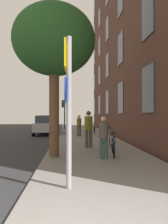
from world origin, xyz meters
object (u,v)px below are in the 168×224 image
at_px(traffic_light, 64,109).
at_px(sign_post, 68,100).
at_px(pedestrian_1, 89,127).
at_px(pedestrian_2, 79,124).
at_px(tree_near, 54,42).
at_px(bicycle_1, 108,139).
at_px(bicycle_2, 86,131).
at_px(car_1, 47,122).
at_px(pedestrian_0, 104,135).
at_px(bicycle_0, 113,147).
at_px(car_0, 46,125).
at_px(bicycle_3, 94,129).

bearing_deg(traffic_light, sign_post, -88.17).
xyz_separation_m(sign_post, pedestrian_1, (0.97, 5.63, -0.91)).
bearing_deg(sign_post, pedestrian_2, 86.12).
relative_size(traffic_light, tree_near, 0.56).
xyz_separation_m(bicycle_1, bicycle_2, (-0.69, 5.43, -0.04)).
bearing_deg(traffic_light, car_1, 175.74).
xyz_separation_m(pedestrian_1, pedestrian_2, (-0.23, 5.32, -0.12)).
distance_m(sign_post, pedestrian_0, 3.39).
xyz_separation_m(pedestrian_0, pedestrian_2, (-0.53, 7.99, 0.01)).
bearing_deg(pedestrian_1, bicycle_0, -70.01).
bearing_deg(pedestrian_1, pedestrian_0, -83.57).
xyz_separation_m(bicycle_0, bicycle_2, (-0.43, 7.89, -0.01)).
height_order(bicycle_2, pedestrian_0, pedestrian_0).
xyz_separation_m(bicycle_2, car_0, (-3.24, 2.27, 0.38)).
distance_m(bicycle_0, pedestrian_2, 7.52).
height_order(bicycle_3, pedestrian_0, pedestrian_0).
relative_size(pedestrian_1, car_1, 0.41).
height_order(tree_near, bicycle_0, tree_near).
height_order(pedestrian_1, car_1, pedestrian_1).
height_order(bicycle_2, car_0, car_0).
bearing_deg(car_1, sign_post, -82.59).
distance_m(traffic_light, bicycle_2, 8.19).
height_order(traffic_light, pedestrian_2, traffic_light).
distance_m(sign_post, traffic_light, 19.16).
bearing_deg(pedestrian_0, bicycle_1, 76.50).
xyz_separation_m(tree_near, bicycle_2, (1.86, 7.87, -4.05)).
bearing_deg(car_0, sign_post, -81.95).
relative_size(bicycle_1, bicycle_2, 1.01).
bearing_deg(pedestrian_0, sign_post, -113.19).
xyz_separation_m(pedestrian_0, car_0, (-3.20, 10.72, -0.15)).
bearing_deg(car_1, bicycle_2, -64.15).
xyz_separation_m(bicycle_1, pedestrian_2, (-1.25, 4.97, 0.51)).
distance_m(pedestrian_1, car_0, 8.56).
height_order(pedestrian_2, car_1, pedestrian_2).
bearing_deg(tree_near, bicycle_0, -0.58).
height_order(bicycle_2, pedestrian_1, pedestrian_1).
relative_size(bicycle_3, car_0, 0.36).
xyz_separation_m(traffic_light, tree_near, (0.06, -15.60, 2.17)).
bearing_deg(pedestrian_2, pedestrian_0, -86.23).
bearing_deg(car_1, bicycle_1, -71.31).
bearing_deg(car_0, pedestrian_2, -45.60).
distance_m(bicycle_1, car_0, 8.65).
relative_size(pedestrian_0, car_0, 0.35).
xyz_separation_m(tree_near, bicycle_3, (2.74, 9.97, -4.04)).
bearing_deg(bicycle_0, car_0, 109.86).
relative_size(pedestrian_0, car_1, 0.35).
xyz_separation_m(bicycle_1, pedestrian_1, (-1.03, -0.35, 0.63)).
bearing_deg(car_1, pedestrian_0, -76.98).
xyz_separation_m(bicycle_3, pedestrian_1, (-1.22, -7.89, 0.66)).
height_order(sign_post, car_1, sign_post).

